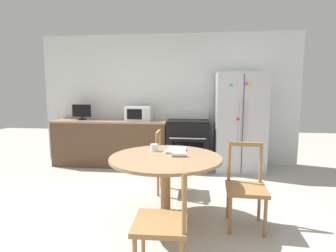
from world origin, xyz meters
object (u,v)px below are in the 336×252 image
Objects in this scene: countertop_tv at (82,112)px; dining_chair_right at (246,188)px; oven_range at (188,143)px; dining_chair_near at (164,223)px; refrigerator at (239,122)px; candle_glass at (154,148)px; microwave at (139,113)px; dining_chair_far at (169,163)px.

countertop_tv reaches higher than dining_chair_right.
oven_range is 3.04m from dining_chair_near.
refrigerator is 18.79× the size of candle_glass.
microwave is at bearing -50.16° from dining_chair_right.
countertop_tv is at bearing 178.68° from refrigerator.
oven_range is 1.32m from dining_chair_far.
dining_chair_near is at bearing -76.91° from candle_glass.
dining_chair_far is at bearing -40.94° from dining_chair_right.
microwave reaches higher than dining_chair_far.
oven_range is 1.20× the size of dining_chair_far.
dining_chair_near is at bearing 4.00° from dining_chair_far.
oven_range is at bearing -0.66° from countertop_tv.
oven_range reaches higher than candle_glass.
oven_range is at bearing -69.33° from dining_chair_right.
microwave is 3.25m from dining_chair_near.
dining_chair_far is (0.74, -1.33, -0.60)m from microwave.
dining_chair_far is at bearing 3.07° from dining_chair_near.
microwave is 0.55× the size of dining_chair_right.
dining_chair_right and dining_chair_far have the same top height.
microwave is at bearing 107.68° from candle_glass.
dining_chair_right is at bearing -44.06° from dining_chair_near.
countertop_tv is at bearing 179.34° from oven_range.
countertop_tv is 2.66m from candle_glass.
dining_chair_right is at bearing 45.34° from dining_chair_far.
dining_chair_right is 1.13m from candle_glass.
candle_glass is at bearing -47.46° from countertop_tv.
countertop_tv is at bearing -125.56° from dining_chair_far.
microwave reaches higher than candle_glass.
dining_chair_near is at bearing 50.59° from dining_chair_right.
oven_range is 1.20× the size of dining_chair_near.
candle_glass is (-0.26, 1.12, 0.35)m from dining_chair_near.
microwave reaches higher than dining_chair_right.
dining_chair_near is (0.88, -3.07, -0.60)m from microwave.
oven_range is 11.28× the size of candle_glass.
countertop_tv is at bearing 32.06° from dining_chair_near.
countertop_tv reaches higher than oven_range.
dining_chair_near is at bearing -73.97° from microwave.
dining_chair_right is (2.83, -2.21, -0.63)m from countertop_tv.
dining_chair_right is (1.66, -2.22, -0.60)m from microwave.
oven_range is 1.20× the size of dining_chair_right.
candle_glass is (0.62, -1.95, -0.25)m from microwave.
microwave is 1.16m from countertop_tv.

